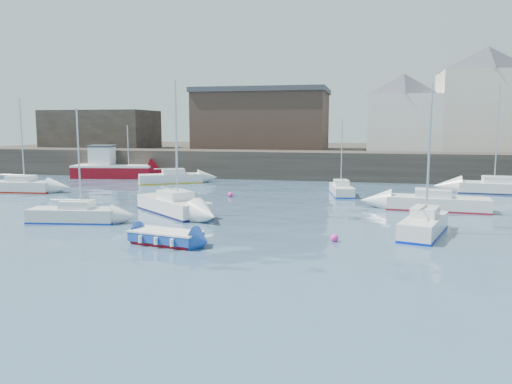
% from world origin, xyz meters
% --- Properties ---
extents(water, '(220.00, 220.00, 0.00)m').
position_xyz_m(water, '(0.00, 0.00, 0.00)').
color(water, '#2D4760').
rests_on(water, ground).
extents(quay_wall, '(90.00, 5.00, 3.00)m').
position_xyz_m(quay_wall, '(0.00, 35.00, 1.50)').
color(quay_wall, '#28231E').
rests_on(quay_wall, ground).
extents(land_strip, '(90.00, 32.00, 2.80)m').
position_xyz_m(land_strip, '(0.00, 53.00, 1.40)').
color(land_strip, '#28231E').
rests_on(land_strip, ground).
extents(bldg_east_a, '(13.36, 13.36, 11.80)m').
position_xyz_m(bldg_east_a, '(20.00, 42.00, 8.81)').
color(bldg_east_a, beige).
rests_on(bldg_east_a, land_strip).
extents(bldg_east_d, '(11.14, 11.14, 8.95)m').
position_xyz_m(bldg_east_d, '(11.00, 41.50, 7.36)').
color(bldg_east_d, white).
rests_on(bldg_east_d, land_strip).
extents(warehouse, '(16.40, 10.40, 7.60)m').
position_xyz_m(warehouse, '(-6.00, 43.00, 6.62)').
color(warehouse, '#3D2D26').
rests_on(warehouse, land_strip).
extents(bldg_west, '(14.00, 8.00, 5.00)m').
position_xyz_m(bldg_west, '(-28.00, 42.00, 5.30)').
color(bldg_west, '#353028').
rests_on(bldg_west, land_strip).
extents(blue_dinghy, '(3.82, 2.23, 0.68)m').
position_xyz_m(blue_dinghy, '(-2.56, 2.98, 0.38)').
color(blue_dinghy, maroon).
rests_on(blue_dinghy, ground).
extents(fishing_boat, '(9.24, 4.67, 5.85)m').
position_xyz_m(fishing_boat, '(-20.90, 31.45, 1.13)').
color(fishing_boat, maroon).
rests_on(fishing_boat, ground).
extents(sailboat_a, '(5.45, 2.42, 6.85)m').
position_xyz_m(sailboat_a, '(-10.22, 7.07, 0.48)').
color(sailboat_a, silver).
rests_on(sailboat_a, ground).
extents(sailboat_b, '(6.53, 6.06, 8.71)m').
position_xyz_m(sailboat_b, '(-5.48, 11.27, 0.57)').
color(sailboat_b, silver).
rests_on(sailboat_b, ground).
extents(sailboat_c, '(3.16, 5.59, 7.01)m').
position_xyz_m(sailboat_c, '(10.10, 7.99, 0.54)').
color(sailboat_c, silver).
rests_on(sailboat_c, ground).
extents(sailboat_d, '(6.96, 2.76, 8.66)m').
position_xyz_m(sailboat_d, '(11.85, 16.40, 0.53)').
color(sailboat_d, silver).
rests_on(sailboat_d, ground).
extents(sailboat_e, '(6.45, 2.56, 8.10)m').
position_xyz_m(sailboat_e, '(-22.89, 18.53, 0.53)').
color(sailboat_e, silver).
rests_on(sailboat_e, ground).
extents(sailboat_f, '(2.42, 5.11, 6.38)m').
position_xyz_m(sailboat_f, '(5.02, 22.83, 0.45)').
color(sailboat_f, silver).
rests_on(sailboat_f, ground).
extents(sailboat_g, '(7.54, 2.86, 9.36)m').
position_xyz_m(sailboat_g, '(18.54, 26.59, 0.53)').
color(sailboat_g, silver).
rests_on(sailboat_g, ground).
extents(sailboat_h, '(6.47, 4.85, 8.10)m').
position_xyz_m(sailboat_h, '(-12.32, 27.69, 0.53)').
color(sailboat_h, silver).
rests_on(sailboat_h, ground).
extents(buoy_near, '(0.41, 0.41, 0.41)m').
position_xyz_m(buoy_near, '(-4.18, 3.83, 0.00)').
color(buoy_near, '#FF28A1').
rests_on(buoy_near, ground).
extents(buoy_mid, '(0.41, 0.41, 0.41)m').
position_xyz_m(buoy_mid, '(5.53, 5.34, 0.00)').
color(buoy_mid, '#FF28A1').
rests_on(buoy_mid, ground).
extents(buoy_far, '(0.41, 0.41, 0.41)m').
position_xyz_m(buoy_far, '(-3.81, 19.50, 0.00)').
color(buoy_far, '#FF28A1').
rests_on(buoy_far, ground).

